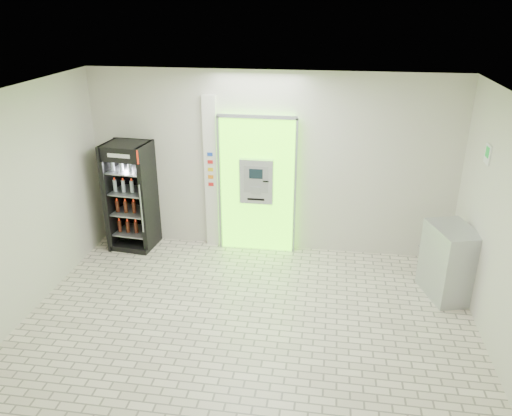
# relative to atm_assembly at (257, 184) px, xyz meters

# --- Properties ---
(ground) EXTENTS (6.00, 6.00, 0.00)m
(ground) POSITION_rel_atm_assembly_xyz_m (0.20, -2.41, -1.17)
(ground) COLOR beige
(ground) RESTS_ON ground
(room_shell) EXTENTS (6.00, 6.00, 6.00)m
(room_shell) POSITION_rel_atm_assembly_xyz_m (0.20, -2.41, 0.67)
(room_shell) COLOR beige
(room_shell) RESTS_ON ground
(atm_assembly) EXTENTS (1.30, 0.24, 2.33)m
(atm_assembly) POSITION_rel_atm_assembly_xyz_m (0.00, 0.00, 0.00)
(atm_assembly) COLOR #62FF14
(atm_assembly) RESTS_ON ground
(pillar) EXTENTS (0.22, 0.11, 2.60)m
(pillar) POSITION_rel_atm_assembly_xyz_m (-0.78, 0.04, 0.13)
(pillar) COLOR silver
(pillar) RESTS_ON ground
(beverage_cooler) EXTENTS (0.75, 0.69, 1.84)m
(beverage_cooler) POSITION_rel_atm_assembly_xyz_m (-2.12, -0.22, -0.29)
(beverage_cooler) COLOR black
(beverage_cooler) RESTS_ON ground
(steel_cabinet) EXTENTS (0.75, 0.92, 1.07)m
(steel_cabinet) POSITION_rel_atm_assembly_xyz_m (2.92, -1.07, -0.64)
(steel_cabinet) COLOR #A9ACB0
(steel_cabinet) RESTS_ON ground
(exit_sign) EXTENTS (0.02, 0.22, 0.26)m
(exit_sign) POSITION_rel_atm_assembly_xyz_m (3.19, -1.01, 0.95)
(exit_sign) COLOR white
(exit_sign) RESTS_ON room_shell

